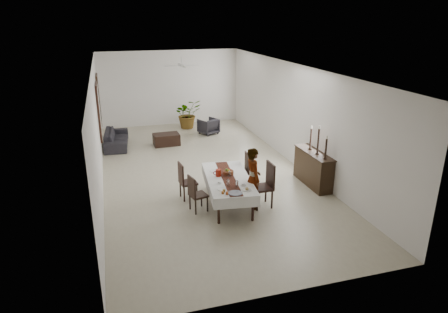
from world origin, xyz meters
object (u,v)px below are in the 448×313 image
dining_table_top (228,179)px  red_pitcher (218,173)px  woman (253,178)px  sideboard_body (313,169)px  sofa (116,138)px

dining_table_top → red_pitcher: size_ratio=12.00×
woman → sideboard_body: (2.14, 0.85, -0.31)m
red_pitcher → sofa: 6.03m
sideboard_body → woman: bearing=-158.2°
sideboard_body → sofa: sideboard_body is taller
sideboard_body → red_pitcher: bearing=-174.3°
woman → sofa: size_ratio=0.78×
dining_table_top → sideboard_body: bearing=16.5°
woman → sofa: (-3.11, 6.09, -0.49)m
red_pitcher → woman: woman is taller
dining_table_top → sideboard_body: sideboard_body is taller
dining_table_top → sideboard_body: (2.67, 0.45, -0.19)m
dining_table_top → woman: bearing=-30.2°
woman → sofa: woman is taller
dining_table_top → sideboard_body: 2.71m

